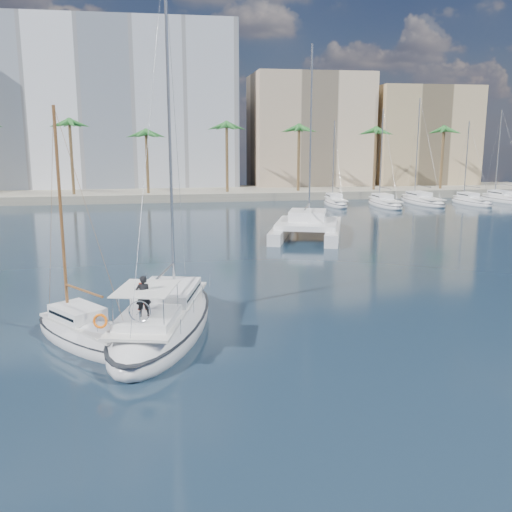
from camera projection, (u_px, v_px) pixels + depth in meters
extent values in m
plane|color=black|center=(244.00, 312.00, 31.30)|extent=(160.00, 160.00, 0.00)
cube|color=gray|center=(187.00, 194.00, 90.02)|extent=(120.00, 14.00, 1.20)
cube|color=white|center=(111.00, 109.00, 96.88)|extent=(42.00, 16.00, 28.00)
cube|color=#C7AE8E|center=(308.00, 134.00, 100.39)|extent=(20.00, 14.00, 20.00)
cube|color=tan|center=(420.00, 139.00, 101.96)|extent=(18.00, 12.00, 18.00)
cylinder|color=brown|center=(188.00, 165.00, 85.21)|extent=(0.44, 0.44, 10.50)
sphere|color=#266728|center=(187.00, 129.00, 84.13)|extent=(3.60, 3.60, 3.60)
cylinder|color=brown|center=(402.00, 164.00, 90.80)|extent=(0.44, 0.44, 10.50)
sphere|color=#266728|center=(404.00, 130.00, 89.72)|extent=(3.60, 3.60, 3.60)
ellipsoid|color=silver|center=(163.00, 325.00, 28.01)|extent=(6.97, 13.19, 2.61)
ellipsoid|color=black|center=(163.00, 318.00, 27.93)|extent=(7.03, 13.32, 0.18)
cube|color=silver|center=(161.00, 307.00, 27.57)|extent=(5.08, 9.86, 0.12)
cube|color=silver|center=(168.00, 292.00, 28.91)|extent=(3.62, 4.65, 0.60)
cube|color=black|center=(168.00, 291.00, 28.91)|extent=(3.52, 4.19, 0.14)
cylinder|color=#B7BABF|center=(170.00, 132.00, 28.70)|extent=(0.15, 0.15, 16.51)
cylinder|color=#B7BABF|center=(162.00, 274.00, 27.60)|extent=(1.35, 4.96, 0.11)
cube|color=silver|center=(148.00, 318.00, 25.15)|extent=(3.09, 3.64, 0.36)
cube|color=silver|center=(146.00, 289.00, 24.76)|extent=(3.09, 3.64, 0.04)
torus|color=silver|center=(140.00, 312.00, 23.84)|extent=(0.94, 0.29, 0.96)
torus|color=orange|center=(100.00, 321.00, 23.54)|extent=(0.66, 0.34, 0.64)
imported|color=black|center=(143.00, 296.00, 24.60)|extent=(0.74, 0.56, 1.82)
imported|color=maroon|center=(141.00, 296.00, 25.61)|extent=(0.62, 0.48, 1.26)
ellipsoid|color=silver|center=(87.00, 338.00, 26.54)|extent=(6.76, 7.84, 1.86)
ellipsoid|color=black|center=(87.00, 332.00, 26.48)|extent=(6.83, 7.92, 0.18)
cube|color=silver|center=(88.00, 324.00, 26.29)|extent=(4.99, 5.82, 0.12)
cube|color=silver|center=(77.00, 312.00, 26.83)|extent=(2.90, 3.08, 0.60)
cube|color=black|center=(77.00, 312.00, 26.83)|extent=(2.73, 2.85, 0.14)
cylinder|color=brown|center=(61.00, 214.00, 26.50)|extent=(0.15, 0.15, 9.81)
cylinder|color=brown|center=(83.00, 291.00, 26.12)|extent=(2.01, 2.63, 0.11)
cube|color=silver|center=(282.00, 230.00, 55.67)|extent=(5.17, 12.10, 1.10)
cube|color=silver|center=(333.00, 231.00, 54.88)|extent=(5.17, 12.10, 1.10)
cube|color=silver|center=(307.00, 224.00, 54.52)|extent=(7.51, 8.26, 0.50)
cube|color=silver|center=(308.00, 215.00, 54.98)|extent=(4.43, 4.62, 1.00)
cube|color=black|center=(308.00, 215.00, 54.97)|extent=(4.29, 4.16, 0.18)
cylinder|color=#B7BABF|center=(311.00, 133.00, 55.18)|extent=(0.18, 0.18, 16.52)
ellipsoid|color=silver|center=(178.00, 284.00, 35.79)|extent=(0.22, 0.42, 0.20)
sphere|color=silver|center=(178.00, 283.00, 35.98)|extent=(0.11, 0.11, 0.11)
cube|color=gray|center=(173.00, 284.00, 35.74)|extent=(0.49, 0.18, 0.11)
cube|color=gray|center=(183.00, 283.00, 35.84)|extent=(0.49, 0.18, 0.11)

